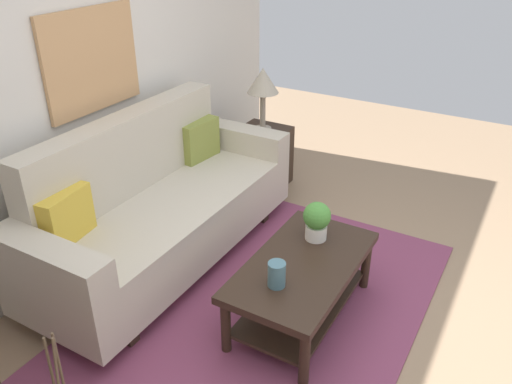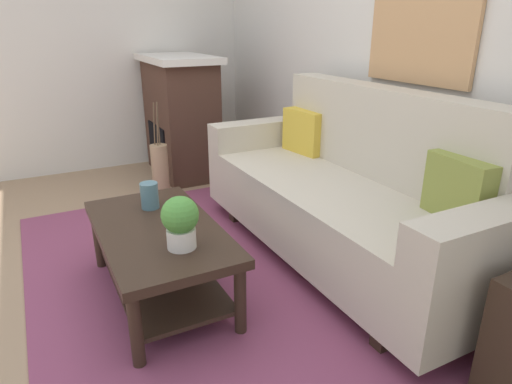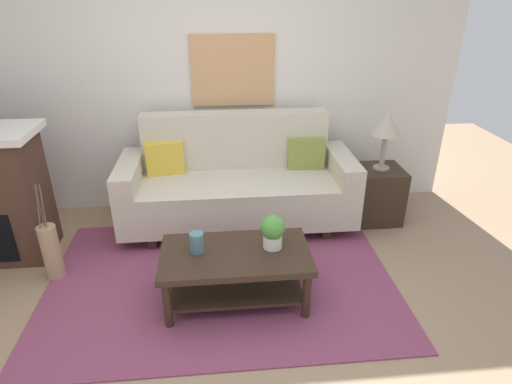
% 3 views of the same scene
% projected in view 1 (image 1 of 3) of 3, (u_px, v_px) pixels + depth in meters
% --- Properties ---
extents(ground_plane, '(9.01, 9.01, 0.00)m').
position_uv_depth(ground_plane, '(330.00, 341.00, 3.16)').
color(ground_plane, '#9E7F60').
extents(wall_back, '(5.01, 0.10, 2.70)m').
position_uv_depth(wall_back, '(64.00, 79.00, 3.38)').
color(wall_back, silver).
rests_on(wall_back, ground_plane).
extents(area_rug, '(2.79, 1.90, 0.01)m').
position_uv_depth(area_rug, '(259.00, 313.00, 3.37)').
color(area_rug, '#843D5B').
rests_on(area_rug, ground_plane).
extents(couch, '(2.23, 0.84, 1.08)m').
position_uv_depth(couch, '(160.00, 207.00, 3.74)').
color(couch, beige).
rests_on(couch, ground_plane).
extents(throw_pillow_mustard, '(0.37, 0.17, 0.32)m').
position_uv_depth(throw_pillow_mustard, '(67.00, 216.00, 3.14)').
color(throw_pillow_mustard, gold).
rests_on(throw_pillow_mustard, couch).
extents(throw_pillow_olive, '(0.37, 0.16, 0.32)m').
position_uv_depth(throw_pillow_olive, '(200.00, 140.00, 4.20)').
color(throw_pillow_olive, olive).
rests_on(throw_pillow_olive, couch).
extents(coffee_table, '(1.10, 0.60, 0.43)m').
position_uv_depth(coffee_table, '(302.00, 277.00, 3.20)').
color(coffee_table, '#332319').
rests_on(coffee_table, ground_plane).
extents(tabletop_vase, '(0.10, 0.10, 0.15)m').
position_uv_depth(tabletop_vase, '(277.00, 274.00, 2.92)').
color(tabletop_vase, slate).
rests_on(tabletop_vase, coffee_table).
extents(potted_plant_tabletop, '(0.18, 0.18, 0.26)m').
position_uv_depth(potted_plant_tabletop, '(317.00, 220.00, 3.31)').
color(potted_plant_tabletop, white).
rests_on(potted_plant_tabletop, coffee_table).
extents(side_table, '(0.44, 0.44, 0.56)m').
position_uv_depth(side_table, '(262.00, 158.00, 4.86)').
color(side_table, '#332319').
rests_on(side_table, ground_plane).
extents(table_lamp, '(0.28, 0.28, 0.57)m').
position_uv_depth(table_lamp, '(263.00, 83.00, 4.52)').
color(table_lamp, gray).
rests_on(table_lamp, side_table).
extents(floor_vase_branch_a, '(0.03, 0.03, 0.36)m').
position_uv_depth(floor_vase_branch_a, '(60.00, 368.00, 2.12)').
color(floor_vase_branch_a, brown).
rests_on(floor_vase_branch_a, floor_vase).
extents(floor_vase_branch_b, '(0.02, 0.02, 0.36)m').
position_uv_depth(floor_vase_branch_b, '(51.00, 371.00, 2.10)').
color(floor_vase_branch_b, brown).
rests_on(floor_vase_branch_b, floor_vase).
extents(floor_vase_branch_c, '(0.05, 0.02, 0.36)m').
position_uv_depth(floor_vase_branch_c, '(57.00, 374.00, 2.09)').
color(floor_vase_branch_c, brown).
rests_on(floor_vase_branch_c, floor_vase).
extents(framed_painting, '(0.81, 0.03, 0.68)m').
position_uv_depth(framed_painting, '(92.00, 60.00, 3.46)').
color(framed_painting, tan).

